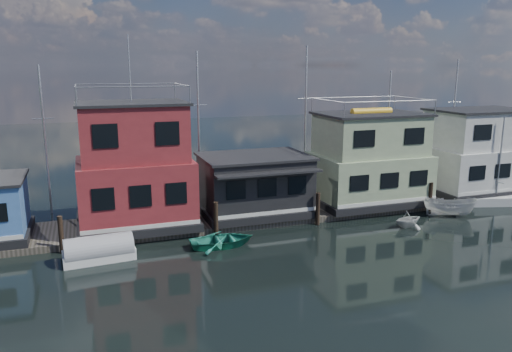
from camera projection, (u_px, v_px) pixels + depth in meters
name	position (u px, v px, depth m)	size (l,w,h in m)	color
ground	(345.00, 287.00, 23.99)	(160.00, 160.00, 0.00)	black
dock	(261.00, 214.00, 35.02)	(48.00, 5.00, 0.40)	#595147
houseboat_red	(135.00, 168.00, 31.46)	(7.40, 5.90, 11.86)	black
houseboat_dark	(255.00, 184.00, 34.36)	(7.40, 6.10, 4.06)	black
houseboat_green	(369.00, 160.00, 37.00)	(8.40, 5.90, 7.03)	black
houseboat_white	(477.00, 153.00, 40.20)	(8.40, 5.90, 6.66)	black
pilings	(271.00, 214.00, 32.13)	(42.28, 0.28, 2.20)	#2D2116
background_masts	(291.00, 126.00, 40.91)	(36.40, 0.16, 12.00)	silver
motorboat	(450.00, 207.00, 35.13)	(1.35, 3.59, 1.39)	silver
day_sailer	(496.00, 199.00, 38.15)	(4.46, 2.53, 6.69)	silver
dinghy_teal	(222.00, 240.00, 29.33)	(2.71, 3.80, 0.79)	#268B73
tarp_runabout	(99.00, 251.00, 27.16)	(3.88, 1.83, 1.53)	white
dinghy_white	(408.00, 219.00, 32.78)	(1.85, 2.15, 1.13)	silver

